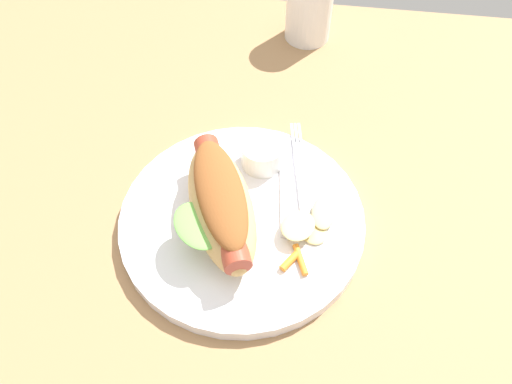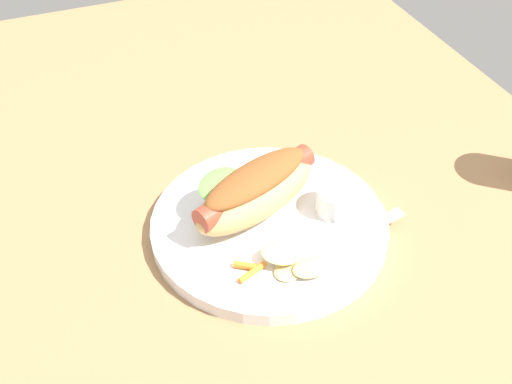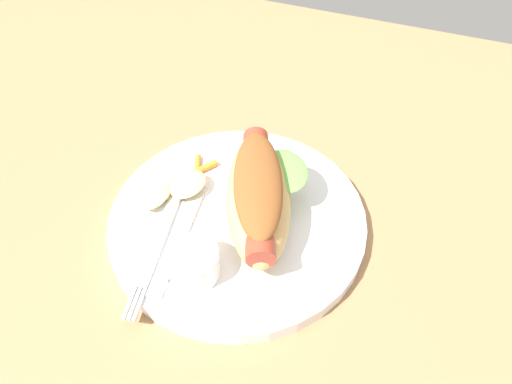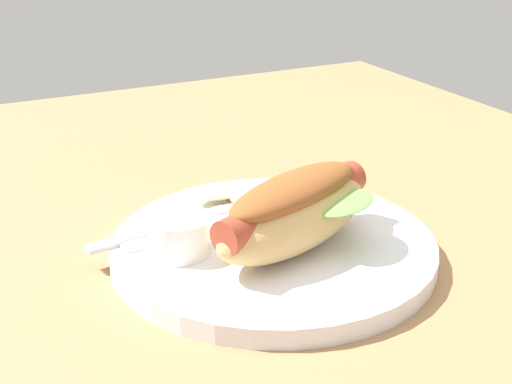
{
  "view_description": "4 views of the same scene",
  "coord_description": "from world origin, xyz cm",
  "px_view_note": "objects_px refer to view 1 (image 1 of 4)",
  "views": [
    {
      "loc": [
        -9.22,
        27.97,
        46.55
      ],
      "look_at": [
        -4.93,
        -3.09,
        4.78
      ],
      "focal_mm": 35.8,
      "sensor_mm": 36.0,
      "label": 1
    },
    {
      "loc": [
        -50.61,
        18.33,
        51.16
      ],
      "look_at": [
        -3.05,
        -0.72,
        5.8
      ],
      "focal_mm": 45.47,
      "sensor_mm": 36.0,
      "label": 2
    },
    {
      "loc": [
        9.04,
        -30.46,
        39.77
      ],
      "look_at": [
        -1.58,
        -1.94,
        5.79
      ],
      "focal_mm": 33.86,
      "sensor_mm": 36.0,
      "label": 3
    },
    {
      "loc": [
        42.59,
        -26.93,
        27.87
      ],
      "look_at": [
        -5.19,
        -2.84,
        5.24
      ],
      "focal_mm": 50.88,
      "sensor_mm": 36.0,
      "label": 4
    }
  ],
  "objects_px": {
    "knife": "(286,185)",
    "chips_pile": "(310,223)",
    "fork": "(301,175)",
    "plate": "(242,220)",
    "drinking_cup": "(309,7)",
    "hot_dog": "(221,202)",
    "carrot_garnish": "(295,260)",
    "sauce_ramekin": "(262,154)"
  },
  "relations": [
    {
      "from": "fork",
      "to": "knife",
      "type": "relative_size",
      "value": 1.12
    },
    {
      "from": "knife",
      "to": "sauce_ramekin",
      "type": "bearing_deg",
      "value": 39.29
    },
    {
      "from": "plate",
      "to": "drinking_cup",
      "type": "xyz_separation_m",
      "value": [
        -0.04,
        -0.34,
        0.04
      ]
    },
    {
      "from": "sauce_ramekin",
      "to": "hot_dog",
      "type": "bearing_deg",
      "value": 69.61
    },
    {
      "from": "chips_pile",
      "to": "hot_dog",
      "type": "bearing_deg",
      "value": 2.57
    },
    {
      "from": "plate",
      "to": "hot_dog",
      "type": "height_order",
      "value": "hot_dog"
    },
    {
      "from": "hot_dog",
      "to": "knife",
      "type": "xyz_separation_m",
      "value": [
        -0.06,
        -0.06,
        -0.03
      ]
    },
    {
      "from": "sauce_ramekin",
      "to": "drinking_cup",
      "type": "xyz_separation_m",
      "value": [
        -0.03,
        -0.27,
        0.02
      ]
    },
    {
      "from": "drinking_cup",
      "to": "chips_pile",
      "type": "bearing_deg",
      "value": 94.77
    },
    {
      "from": "knife",
      "to": "drinking_cup",
      "type": "bearing_deg",
      "value": -7.23
    },
    {
      "from": "carrot_garnish",
      "to": "drinking_cup",
      "type": "distance_m",
      "value": 0.39
    },
    {
      "from": "hot_dog",
      "to": "chips_pile",
      "type": "bearing_deg",
      "value": -109.52
    },
    {
      "from": "sauce_ramekin",
      "to": "chips_pile",
      "type": "xyz_separation_m",
      "value": [
        -0.06,
        0.08,
        -0.01
      ]
    },
    {
      "from": "plate",
      "to": "carrot_garnish",
      "type": "relative_size",
      "value": 7.62
    },
    {
      "from": "plate",
      "to": "carrot_garnish",
      "type": "distance_m",
      "value": 0.08
    },
    {
      "from": "sauce_ramekin",
      "to": "chips_pile",
      "type": "distance_m",
      "value": 0.1
    },
    {
      "from": "hot_dog",
      "to": "chips_pile",
      "type": "height_order",
      "value": "hot_dog"
    },
    {
      "from": "knife",
      "to": "chips_pile",
      "type": "relative_size",
      "value": 1.94
    },
    {
      "from": "sauce_ramekin",
      "to": "chips_pile",
      "type": "relative_size",
      "value": 0.68
    },
    {
      "from": "sauce_ramekin",
      "to": "fork",
      "type": "distance_m",
      "value": 0.05
    },
    {
      "from": "fork",
      "to": "drinking_cup",
      "type": "relative_size",
      "value": 1.58
    },
    {
      "from": "sauce_ramekin",
      "to": "knife",
      "type": "xyz_separation_m",
      "value": [
        -0.03,
        0.03,
        -0.01
      ]
    },
    {
      "from": "fork",
      "to": "chips_pile",
      "type": "distance_m",
      "value": 0.07
    },
    {
      "from": "sauce_ramekin",
      "to": "knife",
      "type": "bearing_deg",
      "value": 136.32
    },
    {
      "from": "plate",
      "to": "chips_pile",
      "type": "distance_m",
      "value": 0.07
    },
    {
      "from": "hot_dog",
      "to": "fork",
      "type": "bearing_deg",
      "value": -69.77
    },
    {
      "from": "knife",
      "to": "carrot_garnish",
      "type": "height_order",
      "value": "carrot_garnish"
    },
    {
      "from": "chips_pile",
      "to": "drinking_cup",
      "type": "relative_size",
      "value": 0.73
    },
    {
      "from": "fork",
      "to": "carrot_garnish",
      "type": "relative_size",
      "value": 4.44
    },
    {
      "from": "hot_dog",
      "to": "fork",
      "type": "height_order",
      "value": "hot_dog"
    },
    {
      "from": "plate",
      "to": "hot_dog",
      "type": "bearing_deg",
      "value": 23.31
    },
    {
      "from": "fork",
      "to": "carrot_garnish",
      "type": "height_order",
      "value": "carrot_garnish"
    },
    {
      "from": "chips_pile",
      "to": "carrot_garnish",
      "type": "relative_size",
      "value": 2.04
    },
    {
      "from": "sauce_ramekin",
      "to": "fork",
      "type": "bearing_deg",
      "value": 163.39
    },
    {
      "from": "chips_pile",
      "to": "drinking_cup",
      "type": "bearing_deg",
      "value": -85.23
    },
    {
      "from": "carrot_garnish",
      "to": "drinking_cup",
      "type": "bearing_deg",
      "value": -87.42
    },
    {
      "from": "hot_dog",
      "to": "sauce_ramekin",
      "type": "bearing_deg",
      "value": -42.48
    },
    {
      "from": "carrot_garnish",
      "to": "hot_dog",
      "type": "bearing_deg",
      "value": -26.07
    },
    {
      "from": "chips_pile",
      "to": "drinking_cup",
      "type": "xyz_separation_m",
      "value": [
        0.03,
        -0.35,
        0.02
      ]
    },
    {
      "from": "plate",
      "to": "fork",
      "type": "relative_size",
      "value": 1.72
    },
    {
      "from": "fork",
      "to": "chips_pile",
      "type": "xyz_separation_m",
      "value": [
        -0.01,
        0.07,
        0.01
      ]
    },
    {
      "from": "fork",
      "to": "chips_pile",
      "type": "relative_size",
      "value": 2.17
    }
  ]
}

